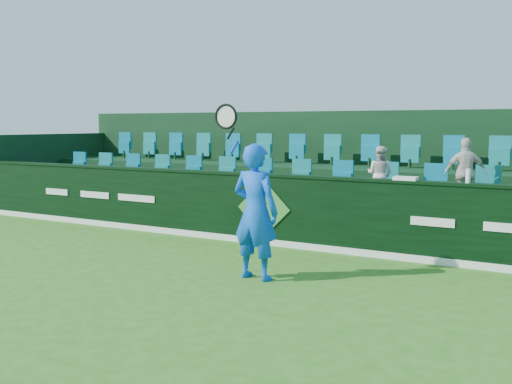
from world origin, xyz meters
The scene contains 12 objects.
ground centered at (0.00, 0.00, 0.00)m, with size 60.00×60.00×0.00m, color #2D6B19.
sponsor_hoarding centered at (0.00, 4.00, 0.67)m, with size 16.00×0.25×1.35m.
stand_tier_front centered at (0.00, 5.10, 0.40)m, with size 16.00×2.00×0.80m, color black.
stand_tier_back centered at (0.00, 7.00, 0.65)m, with size 16.00×1.80×1.30m, color black.
stand_rear centered at (0.00, 7.44, 1.22)m, with size 16.00×4.10×2.60m.
seat_row_front centered at (0.00, 5.50, 1.10)m, with size 13.50×0.50×0.60m, color #09708B.
seat_row_back centered at (0.00, 7.30, 1.60)m, with size 13.50×0.50×0.60m, color #09708B.
tennis_player centered at (1.00, 1.74, 1.01)m, with size 1.08×0.53×2.65m.
spectator_left centered at (1.84, 5.12, 1.33)m, with size 0.52×0.40×1.06m, color silver.
spectator_middle centered at (3.39, 5.12, 1.42)m, with size 0.73×0.30×1.24m, color beige.
towel centered at (2.62, 4.00, 1.38)m, with size 0.38×0.25×0.06m, color white.
drinks_bottle centered at (3.60, 4.00, 1.46)m, with size 0.07×0.07×0.23m, color white.
Camera 1 is at (4.98, -5.48, 2.28)m, focal length 40.00 mm.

